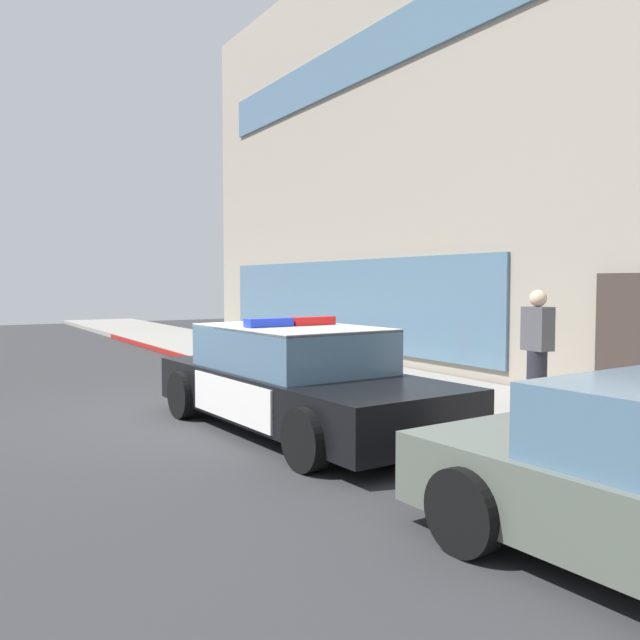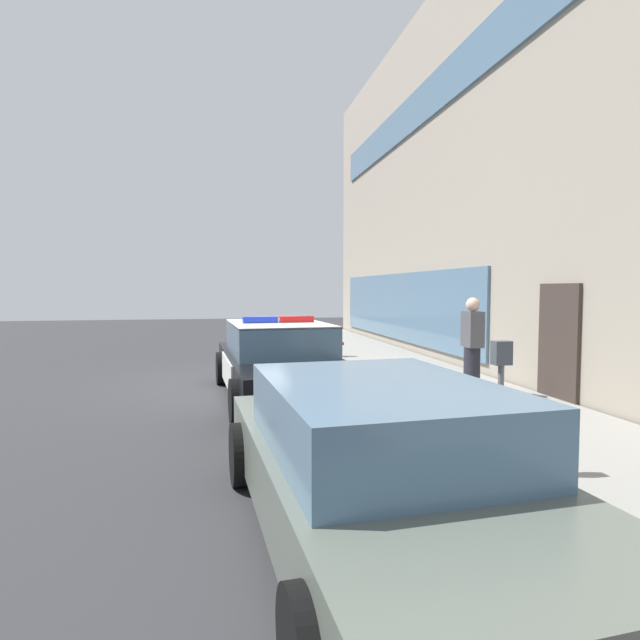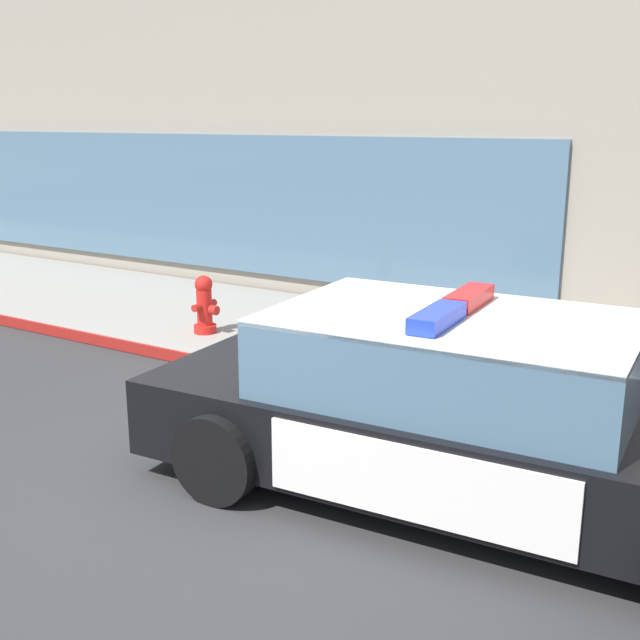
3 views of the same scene
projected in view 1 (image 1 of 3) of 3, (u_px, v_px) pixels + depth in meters
name	position (u px, v px, depth m)	size (l,w,h in m)	color
ground	(188.00, 415.00, 9.67)	(48.00, 48.00, 0.00)	#303033
sidewalk	(397.00, 389.00, 11.63)	(48.00, 3.21, 0.15)	gray
curb_red_paint	(318.00, 397.00, 10.81)	(28.80, 0.04, 0.14)	maroon
storefront_building	(552.00, 166.00, 16.87)	(19.11, 10.37, 9.94)	gray
police_cruiser	(297.00, 379.00, 8.69)	(5.05, 2.37, 1.49)	black
fire_hydrant	(286.00, 354.00, 13.42)	(0.34, 0.39, 0.73)	red
pedestrian_on_sidewalk	(537.00, 350.00, 9.26)	(0.41, 0.28, 1.71)	#23232D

